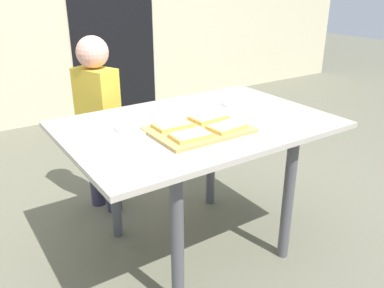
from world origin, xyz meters
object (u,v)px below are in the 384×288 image
pizza_slice_near_left (191,135)px  pizza_slice_far_left (172,125)px  cutting_board (199,130)px  dining_table (198,140)px  plate_white_right (240,103)px  child_left (98,115)px  pizza_slice_near_right (227,127)px  plate_white_left (137,127)px  pizza_slice_far_right (208,118)px

pizza_slice_near_left → pizza_slice_far_left: (0.00, 0.15, 0.00)m
cutting_board → dining_table: bearing=56.7°
plate_white_right → child_left: size_ratio=0.19×
dining_table → child_left: bearing=111.9°
pizza_slice_far_left → child_left: child_left is taller
pizza_slice_near_right → pizza_slice_far_left: (-0.19, 0.15, 0.00)m
pizza_slice_near_right → plate_white_left: 0.41m
cutting_board → plate_white_right: size_ratio=2.14×
cutting_board → plate_white_right: cutting_board is taller
child_left → pizza_slice_near_right: bearing=-70.6°
plate_white_right → plate_white_left: (-0.63, -0.03, 0.00)m
pizza_slice_near_right → pizza_slice_far_right: same height
plate_white_right → child_left: 0.81m
cutting_board → pizza_slice_near_right: size_ratio=2.45×
pizza_slice_far_left → pizza_slice_far_right: same height
plate_white_right → pizza_slice_far_right: bearing=-154.8°
pizza_slice_near_right → pizza_slice_near_left: bearing=179.7°
cutting_board → pizza_slice_near_right: bearing=-37.0°
dining_table → pizza_slice_far_left: (-0.16, -0.03, 0.12)m
plate_white_left → dining_table: bearing=-18.1°
pizza_slice_far_left → child_left: (-0.10, 0.67, -0.12)m
pizza_slice_far_left → pizza_slice_near_right: bearing=-38.8°
pizza_slice_far_left → plate_white_left: pizza_slice_far_left is taller
pizza_slice_near_left → child_left: (-0.10, 0.82, -0.12)m
cutting_board → pizza_slice_near_left: bearing=-140.7°
plate_white_right → pizza_slice_near_right: bearing=-137.6°
pizza_slice_far_right → child_left: size_ratio=0.16×
dining_table → cutting_board: bearing=-123.3°
pizza_slice_near_left → plate_white_right: 0.60m
pizza_slice_far_right → child_left: bearing=113.5°
pizza_slice_near_right → child_left: child_left is taller
pizza_slice_far_right → plate_white_left: size_ratio=0.85×
plate_white_right → plate_white_left: size_ratio=1.00×
pizza_slice_near_right → plate_white_right: bearing=42.4°
pizza_slice_near_left → pizza_slice_far_left: same height
pizza_slice_far_left → plate_white_left: 0.17m
pizza_slice_near_right → plate_white_left: (-0.31, 0.27, -0.02)m
cutting_board → pizza_slice_near_left: pizza_slice_near_left is taller
dining_table → plate_white_right: 0.39m
dining_table → pizza_slice_near_right: size_ratio=7.17×
pizza_slice_near_left → plate_white_left: pizza_slice_near_left is taller
pizza_slice_near_left → pizza_slice_far_right: 0.24m
dining_table → plate_white_left: bearing=161.9°
pizza_slice_far_right → plate_white_right: size_ratio=0.85×
dining_table → pizza_slice_far_right: bearing=-42.6°
dining_table → pizza_slice_near_left: pizza_slice_near_left is taller
dining_table → child_left: child_left is taller
pizza_slice_near_right → pizza_slice_near_left: size_ratio=1.03×
pizza_slice_near_right → pizza_slice_far_right: bearing=88.3°
pizza_slice_near_right → plate_white_left: bearing=138.9°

